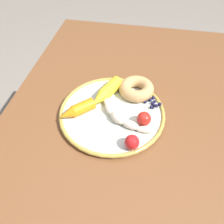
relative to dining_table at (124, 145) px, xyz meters
name	(u,v)px	position (x,y,z in m)	size (l,w,h in m)	color
ground_plane	(119,214)	(0.00, 0.00, -0.63)	(6.00, 6.00, 0.00)	gray
dining_table	(124,145)	(0.00, 0.00, 0.00)	(1.26, 0.78, 0.72)	brown
plate	(112,113)	(-0.05, -0.05, 0.09)	(0.32, 0.32, 0.02)	silver
banana	(120,116)	(-0.03, -0.02, 0.11)	(0.14, 0.17, 0.03)	beige
carrot_orange	(77,110)	(-0.02, -0.15, 0.11)	(0.10, 0.11, 0.04)	orange
carrot_yellow	(106,93)	(-0.11, -0.08, 0.12)	(0.14, 0.09, 0.04)	yellow
donut	(136,89)	(-0.15, 0.01, 0.11)	(0.11, 0.11, 0.04)	tan
blueberry_pile	(153,103)	(-0.10, 0.07, 0.10)	(0.05, 0.06, 0.02)	#191638
tomato_near	(144,119)	(-0.02, 0.05, 0.12)	(0.04, 0.04, 0.04)	red
tomato_mid	(132,142)	(0.06, 0.03, 0.12)	(0.04, 0.04, 0.04)	red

